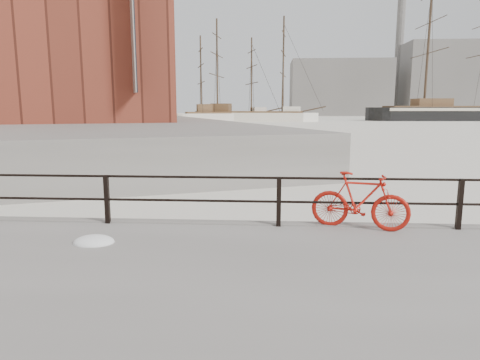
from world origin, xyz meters
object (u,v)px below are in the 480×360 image
(bicycle, at_px, (360,201))
(workboat_near, at_px, (8,136))
(schooner_mid, at_px, (250,121))
(workboat_far, at_px, (97,128))
(schooner_left, at_px, (227,121))

(bicycle, distance_m, workboat_near, 41.68)
(bicycle, distance_m, schooner_mid, 77.66)
(workboat_near, bearing_deg, schooner_mid, 31.71)
(bicycle, xyz_separation_m, workboat_far, (-24.24, 46.88, -0.91))
(schooner_left, bearing_deg, workboat_near, -126.72)
(schooner_mid, bearing_deg, workboat_near, -108.54)
(bicycle, xyz_separation_m, schooner_left, (-9.93, 76.94, -0.91))
(bicycle, bearing_deg, workboat_near, 145.99)
(schooner_left, bearing_deg, workboat_far, -131.54)
(schooner_mid, relative_size, workboat_far, 2.41)
(schooner_mid, relative_size, schooner_left, 1.30)
(schooner_mid, xyz_separation_m, workboat_far, (-18.82, -30.58, 0.00))
(schooner_mid, distance_m, workboat_far, 35.91)
(schooner_mid, height_order, schooner_left, schooner_mid)
(schooner_mid, xyz_separation_m, workboat_near, (-21.53, -45.68, 0.00))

